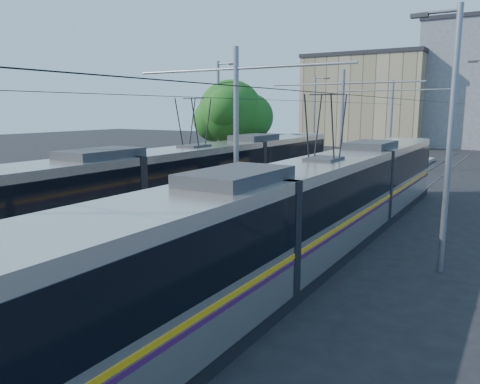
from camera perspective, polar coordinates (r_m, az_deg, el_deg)
The scene contains 12 objects.
ground at distance 12.85m, azimuth -20.09°, elevation -13.57°, with size 160.00×160.00×0.00m, color black.
platform at distance 26.41m, azimuth 9.85°, elevation -0.69°, with size 4.00×50.00×0.30m, color gray.
tactile_strip_left at distance 26.93m, azimuth 6.99°, elevation -0.07°, with size 0.70×50.00×0.01m, color gray.
tactile_strip_right at distance 25.90m, azimuth 12.85°, elevation -0.66°, with size 0.70×50.00×0.01m, color gray.
rails at distance 26.44m, azimuth 9.84°, elevation -0.98°, with size 8.71×70.00×0.03m.
tram_left at distance 21.91m, azimuth -5.55°, elevation 1.35°, with size 2.43×28.06×5.50m.
tram_right at distance 16.46m, azimuth 10.04°, elevation -1.16°, with size 2.43×28.48×5.50m.
catenary at distance 23.33m, azimuth 7.58°, elevation 8.78°, with size 9.20×70.00×7.00m.
street_lamps at distance 29.73m, azimuth 12.94°, elevation 8.22°, with size 15.18×38.22×8.00m.
shelter at distance 22.38m, azimuth 5.52°, elevation 0.88°, with size 0.74×1.07×2.21m.
tree at distance 31.28m, azimuth -0.52°, elevation 9.47°, with size 4.77×4.41×6.92m.
building_left at distance 69.95m, azimuth 15.40°, elevation 10.73°, with size 16.32×12.24×12.44m.
Camera 1 is at (9.38, -7.20, 5.03)m, focal length 35.00 mm.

